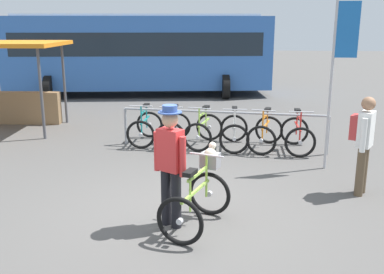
% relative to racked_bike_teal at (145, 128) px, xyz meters
% --- Properties ---
extents(ground_plane, '(80.00, 80.00, 0.00)m').
position_rel_racked_bike_teal_xyz_m(ground_plane, '(1.26, -3.86, -0.37)').
color(ground_plane, '#514F4C').
extents(bike_rack_rail, '(4.59, 0.45, 0.88)m').
position_rel_racked_bike_teal_xyz_m(bike_rack_rail, '(1.83, -0.34, 0.33)').
color(bike_rack_rail, '#99999E').
rests_on(bike_rack_rail, ground).
extents(racked_bike_teal, '(0.66, 1.11, 0.97)m').
position_rel_racked_bike_teal_xyz_m(racked_bike_teal, '(0.00, 0.00, 0.00)').
color(racked_bike_teal, black).
rests_on(racked_bike_teal, ground).
extents(racked_bike_black, '(0.68, 1.10, 0.97)m').
position_rel_racked_bike_teal_xyz_m(racked_bike_black, '(0.70, -0.06, -0.00)').
color(racked_bike_black, black).
rests_on(racked_bike_black, ground).
extents(racked_bike_lime, '(0.86, 1.20, 0.97)m').
position_rel_racked_bike_teal_xyz_m(racked_bike_lime, '(1.39, -0.12, -0.00)').
color(racked_bike_lime, black).
rests_on(racked_bike_lime, ground).
extents(racked_bike_white, '(0.68, 1.12, 0.97)m').
position_rel_racked_bike_teal_xyz_m(racked_bike_white, '(2.09, -0.18, -0.00)').
color(racked_bike_white, black).
rests_on(racked_bike_white, ground).
extents(racked_bike_orange, '(0.89, 1.22, 0.97)m').
position_rel_racked_bike_teal_xyz_m(racked_bike_orange, '(2.79, -0.24, -0.00)').
color(racked_bike_orange, black).
rests_on(racked_bike_orange, ground).
extents(racked_bike_red, '(0.66, 1.09, 0.97)m').
position_rel_racked_bike_teal_xyz_m(racked_bike_red, '(3.49, -0.30, -0.00)').
color(racked_bike_red, black).
rests_on(racked_bike_red, ground).
extents(featured_bicycle, '(0.96, 1.26, 1.09)m').
position_rel_racked_bike_teal_xyz_m(featured_bicycle, '(1.65, -4.23, 0.12)').
color(featured_bicycle, black).
rests_on(featured_bicycle, ground).
extents(person_with_featured_bike, '(0.47, 0.34, 1.72)m').
position_rel_racked_bike_teal_xyz_m(person_with_featured_bike, '(1.26, -4.29, 0.58)').
color(person_with_featured_bike, black).
rests_on(person_with_featured_bike, ground).
extents(pedestrian_with_backpack, '(0.43, 0.48, 1.64)m').
position_rel_racked_bike_teal_xyz_m(pedestrian_with_backpack, '(4.20, -2.78, 0.57)').
color(pedestrian_with_backpack, brown).
rests_on(pedestrian_with_backpack, ground).
extents(bus_distant, '(10.26, 4.37, 3.08)m').
position_rel_racked_bike_teal_xyz_m(bus_distant, '(-1.70, 7.20, 1.37)').
color(bus_distant, '#3366B7').
rests_on(bus_distant, ground).
extents(market_stall, '(3.27, 2.53, 2.30)m').
position_rel_racked_bike_teal_xyz_m(market_stall, '(-3.94, 1.27, 1.03)').
color(market_stall, '#4C4C51').
rests_on(market_stall, ground).
extents(banner_flag, '(0.45, 0.05, 3.20)m').
position_rel_racked_bike_teal_xyz_m(banner_flag, '(4.01, -1.48, 1.86)').
color(banner_flag, '#B2B2B7').
rests_on(banner_flag, ground).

